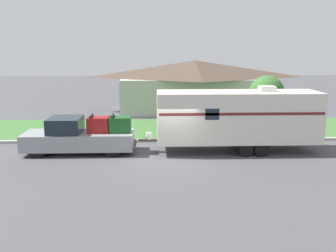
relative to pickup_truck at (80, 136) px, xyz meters
name	(u,v)px	position (x,y,z in m)	size (l,w,h in m)	color
ground_plane	(173,160)	(4.81, -1.52, -0.89)	(120.00, 120.00, 0.00)	#47474C
curb_strip	(170,140)	(4.81, 2.23, -0.82)	(80.00, 0.30, 0.14)	#999993
lawn_strip	(167,128)	(4.81, 5.88, -0.87)	(80.00, 7.00, 0.03)	#3D6B33
house_across_street	(195,85)	(7.53, 13.45, 1.40)	(13.68, 7.25, 4.43)	#B2B2A8
pickup_truck	(80,136)	(0.00, 0.00, 0.00)	(5.83, 2.07, 2.02)	black
travel_trailer	(237,116)	(8.30, 0.00, 1.00)	(9.49, 2.45, 3.49)	black
mailbox	(244,122)	(9.38, 2.90, 0.11)	(0.48, 0.20, 1.29)	brown
tree_in_yard	(267,93)	(11.08, 4.14, 1.74)	(2.24, 2.24, 3.76)	brown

